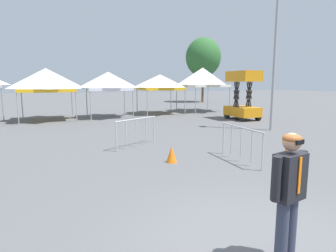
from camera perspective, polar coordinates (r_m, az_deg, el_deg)
ground_plane at (r=4.71m, az=18.12°, el=-22.26°), size 140.00×140.00×0.00m
canopy_tent_behind_left at (r=19.71m, az=-23.31°, el=8.50°), size 3.39×3.39×3.30m
canopy_tent_behind_right at (r=20.03m, az=-11.93°, el=8.81°), size 2.98×2.98×3.12m
canopy_tent_center at (r=21.94m, az=-1.61°, el=8.79°), size 3.17×3.17×3.01m
canopy_tent_far_left at (r=24.02m, az=6.99°, el=9.71°), size 3.52×3.52×3.63m
scissor_lift at (r=19.15m, az=14.76°, el=4.29°), size 1.43×2.32×3.13m
person_foreground at (r=4.00m, az=23.13°, el=-11.88°), size 0.64×0.32×1.78m
light_pole_near_lift at (r=15.29m, az=20.81°, el=15.02°), size 0.36×0.36×7.33m
tree_behind_tents_left at (r=35.68m, az=7.11°, el=13.56°), size 4.27×4.27×7.81m
crowd_barrier_by_lift at (r=8.86m, az=14.53°, el=-2.23°), size 0.12×2.10×1.08m
crowd_barrier_near_person at (r=10.65m, az=-6.41°, el=-0.19°), size 1.85×1.08×1.08m
traffic_cone_lot_center at (r=10.28m, az=23.18°, el=-3.84°), size 0.32×0.32×0.57m
traffic_cone_near_barrier at (r=8.60m, az=0.72°, el=-5.68°), size 0.32×0.32×0.51m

